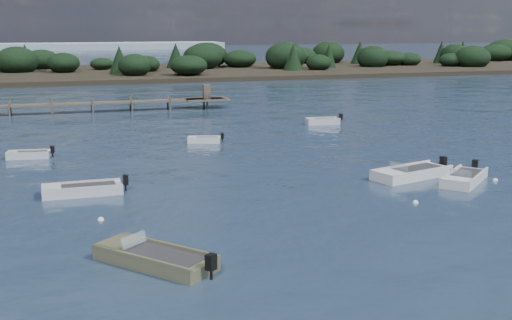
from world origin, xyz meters
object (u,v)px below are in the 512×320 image
object	(u,v)px
tender_far_grey	(29,156)
dinghy_mid_grey	(82,191)
tender_far_white	(204,141)
tender_far_grey_b	(323,122)
dinghy_mid_white_b	(464,180)
dinghy_near_olive	(155,260)
dinghy_mid_white_a	(411,175)

from	to	relation	value
tender_far_grey	dinghy_mid_grey	bearing A→B (deg)	-73.98
dinghy_mid_grey	tender_far_grey	bearing A→B (deg)	106.02
tender_far_grey	tender_far_white	xyz separation A→B (m)	(13.59, 2.32, -0.01)
tender_far_grey_b	tender_far_white	xyz separation A→B (m)	(-13.21, -6.30, -0.03)
dinghy_mid_grey	tender_far_grey_b	size ratio (longest dim) A/B	1.32
dinghy_mid_white_b	dinghy_mid_grey	size ratio (longest dim) A/B	0.98
tender_far_grey	tender_far_white	size ratio (longest dim) A/B	1.13
dinghy_mid_white_b	dinghy_near_olive	world-z (taller)	dinghy_near_olive
tender_far_grey	dinghy_mid_white_a	world-z (taller)	dinghy_mid_white_a
dinghy_mid_white_b	dinghy_mid_white_a	bearing A→B (deg)	139.02
tender_far_grey	tender_far_grey_b	size ratio (longest dim) A/B	0.93
dinghy_mid_grey	dinghy_near_olive	distance (m)	12.45
dinghy_mid_grey	tender_far_grey_b	world-z (taller)	tender_far_grey_b
tender_far_grey	dinghy_mid_white_a	size ratio (longest dim) A/B	0.57
dinghy_mid_white_a	tender_far_white	bearing A→B (deg)	122.24
tender_far_grey_b	dinghy_mid_white_b	bearing A→B (deg)	-91.83
tender_far_grey	dinghy_near_olive	distance (m)	24.54
tender_far_grey	dinghy_mid_grey	xyz separation A→B (m)	(3.34, -11.65, 0.02)
tender_far_white	dinghy_mid_white_a	world-z (taller)	dinghy_mid_white_a
dinghy_mid_white_b	tender_far_grey_b	size ratio (longest dim) A/B	1.29
dinghy_mid_white_b	dinghy_near_olive	size ratio (longest dim) A/B	0.91
tender_far_grey	dinghy_near_olive	world-z (taller)	dinghy_near_olive
tender_far_white	dinghy_mid_white_a	distance (m)	18.72
tender_far_grey	dinghy_mid_white_a	distance (m)	27.17
dinghy_mid_white_b	dinghy_near_olive	bearing A→B (deg)	-157.93
tender_far_grey_b	dinghy_mid_white_a	distance (m)	22.37
tender_far_white	dinghy_mid_white_a	bearing A→B (deg)	-57.76
dinghy_mid_grey	dinghy_near_olive	bearing A→B (deg)	-78.95
tender_far_grey_b	dinghy_mid_white_a	xyz separation A→B (m)	(-3.22, -22.14, 0.00)
tender_far_grey_b	tender_far_white	bearing A→B (deg)	-154.49
tender_far_grey_b	dinghy_mid_white_a	size ratio (longest dim) A/B	0.62
tender_far_white	dinghy_near_olive	bearing A→B (deg)	-106.71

